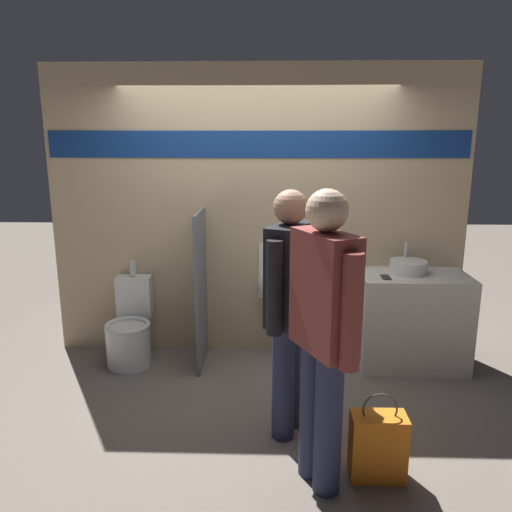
{
  "coord_description": "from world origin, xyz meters",
  "views": [
    {
      "loc": [
        0.13,
        -4.03,
        2.05
      ],
      "look_at": [
        0.0,
        0.17,
        1.05
      ],
      "focal_mm": 35.0,
      "sensor_mm": 36.0,
      "label": 1
    }
  ],
  "objects_px": {
    "sink_basin": "(408,267)",
    "shopping_bag": "(378,446)",
    "cell_phone": "(386,277)",
    "person_in_vest": "(289,304)",
    "person_with_lanyard": "(323,330)",
    "urinal_near_counter": "(275,281)",
    "toilet": "(130,332)"
  },
  "relations": [
    {
      "from": "sink_basin",
      "to": "toilet",
      "type": "xyz_separation_m",
      "value": [
        -2.54,
        -0.09,
        -0.62
      ]
    },
    {
      "from": "toilet",
      "to": "person_with_lanyard",
      "type": "height_order",
      "value": "person_with_lanyard"
    },
    {
      "from": "person_with_lanyard",
      "to": "person_in_vest",
      "type": "bearing_deg",
      "value": -8.59
    },
    {
      "from": "cell_phone",
      "to": "person_in_vest",
      "type": "relative_size",
      "value": 0.08
    },
    {
      "from": "sink_basin",
      "to": "cell_phone",
      "type": "distance_m",
      "value": 0.3
    },
    {
      "from": "person_with_lanyard",
      "to": "toilet",
      "type": "bearing_deg",
      "value": 18.16
    },
    {
      "from": "urinal_near_counter",
      "to": "person_with_lanyard",
      "type": "bearing_deg",
      "value": -81.83
    },
    {
      "from": "cell_phone",
      "to": "shopping_bag",
      "type": "height_order",
      "value": "cell_phone"
    },
    {
      "from": "urinal_near_counter",
      "to": "shopping_bag",
      "type": "bearing_deg",
      "value": -70.54
    },
    {
      "from": "toilet",
      "to": "shopping_bag",
      "type": "bearing_deg",
      "value": -38.68
    },
    {
      "from": "toilet",
      "to": "sink_basin",
      "type": "bearing_deg",
      "value": 1.92
    },
    {
      "from": "toilet",
      "to": "person_with_lanyard",
      "type": "xyz_separation_m",
      "value": [
        1.6,
        -1.62,
        0.69
      ]
    },
    {
      "from": "person_in_vest",
      "to": "person_with_lanyard",
      "type": "distance_m",
      "value": 0.57
    },
    {
      "from": "shopping_bag",
      "to": "urinal_near_counter",
      "type": "bearing_deg",
      "value": 109.46
    },
    {
      "from": "sink_basin",
      "to": "person_with_lanyard",
      "type": "bearing_deg",
      "value": -118.75
    },
    {
      "from": "toilet",
      "to": "cell_phone",
      "type": "bearing_deg",
      "value": -2.18
    },
    {
      "from": "cell_phone",
      "to": "toilet",
      "type": "height_order",
      "value": "toilet"
    },
    {
      "from": "urinal_near_counter",
      "to": "cell_phone",
      "type": "bearing_deg",
      "value": -16.21
    },
    {
      "from": "sink_basin",
      "to": "toilet",
      "type": "bearing_deg",
      "value": -178.08
    },
    {
      "from": "sink_basin",
      "to": "shopping_bag",
      "type": "height_order",
      "value": "sink_basin"
    },
    {
      "from": "person_in_vest",
      "to": "shopping_bag",
      "type": "relative_size",
      "value": 3.05
    },
    {
      "from": "toilet",
      "to": "person_in_vest",
      "type": "bearing_deg",
      "value": -37.12
    },
    {
      "from": "sink_basin",
      "to": "shopping_bag",
      "type": "xyz_separation_m",
      "value": [
        -0.57,
        -1.66,
        -0.71
      ]
    },
    {
      "from": "cell_phone",
      "to": "person_with_lanyard",
      "type": "xyz_separation_m",
      "value": [
        -0.7,
        -1.53,
        0.12
      ]
    },
    {
      "from": "person_in_vest",
      "to": "cell_phone",
      "type": "bearing_deg",
      "value": -17.85
    },
    {
      "from": "sink_basin",
      "to": "cell_phone",
      "type": "bearing_deg",
      "value": -143.76
    },
    {
      "from": "person_with_lanyard",
      "to": "shopping_bag",
      "type": "relative_size",
      "value": 3.16
    },
    {
      "from": "urinal_near_counter",
      "to": "person_with_lanyard",
      "type": "height_order",
      "value": "person_with_lanyard"
    },
    {
      "from": "cell_phone",
      "to": "person_in_vest",
      "type": "height_order",
      "value": "person_in_vest"
    },
    {
      "from": "toilet",
      "to": "urinal_near_counter",
      "type": "bearing_deg",
      "value": 8.14
    },
    {
      "from": "urinal_near_counter",
      "to": "sink_basin",
      "type": "bearing_deg",
      "value": -5.08
    },
    {
      "from": "sink_basin",
      "to": "shopping_bag",
      "type": "distance_m",
      "value": 1.89
    }
  ]
}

